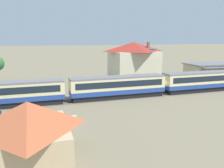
{
  "coord_description": "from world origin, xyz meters",
  "views": [
    {
      "loc": [
        -21.97,
        -39.31,
        10.62
      ],
      "look_at": [
        -7.92,
        4.38,
        1.62
      ],
      "focal_mm": 38.0,
      "sensor_mm": 36.0,
      "label": 1
    }
  ],
  "objects_px": {
    "passenger_train": "(119,86)",
    "water_tower": "(150,53)",
    "cottage_terracotta_roof": "(29,129)",
    "station_building": "(210,71)",
    "station_house_red_roof": "(133,61)"
  },
  "relations": [
    {
      "from": "passenger_train",
      "to": "water_tower",
      "type": "bearing_deg",
      "value": 46.39
    },
    {
      "from": "passenger_train",
      "to": "cottage_terracotta_roof",
      "type": "xyz_separation_m",
      "value": [
        -14.91,
        -17.85,
        0.51
      ]
    },
    {
      "from": "station_building",
      "to": "cottage_terracotta_roof",
      "type": "bearing_deg",
      "value": -146.67
    },
    {
      "from": "water_tower",
      "to": "cottage_terracotta_roof",
      "type": "relative_size",
      "value": 1.0
    },
    {
      "from": "station_building",
      "to": "cottage_terracotta_roof",
      "type": "xyz_separation_m",
      "value": [
        -43.73,
        -28.75,
        0.56
      ]
    },
    {
      "from": "water_tower",
      "to": "cottage_terracotta_roof",
      "type": "height_order",
      "value": "water_tower"
    },
    {
      "from": "water_tower",
      "to": "cottage_terracotta_roof",
      "type": "bearing_deg",
      "value": -131.5
    },
    {
      "from": "station_building",
      "to": "station_house_red_roof",
      "type": "distance_m",
      "value": 20.5
    },
    {
      "from": "passenger_train",
      "to": "station_building",
      "type": "xyz_separation_m",
      "value": [
        28.82,
        10.9,
        -0.05
      ]
    },
    {
      "from": "station_building",
      "to": "station_house_red_roof",
      "type": "height_order",
      "value": "station_house_red_roof"
    },
    {
      "from": "passenger_train",
      "to": "station_house_red_roof",
      "type": "distance_m",
      "value": 17.31
    },
    {
      "from": "passenger_train",
      "to": "water_tower",
      "type": "height_order",
      "value": "water_tower"
    },
    {
      "from": "station_house_red_roof",
      "to": "water_tower",
      "type": "bearing_deg",
      "value": -23.49
    },
    {
      "from": "station_house_red_roof",
      "to": "water_tower",
      "type": "height_order",
      "value": "station_house_red_roof"
    },
    {
      "from": "passenger_train",
      "to": "station_house_red_roof",
      "type": "bearing_deg",
      "value": 58.79
    }
  ]
}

